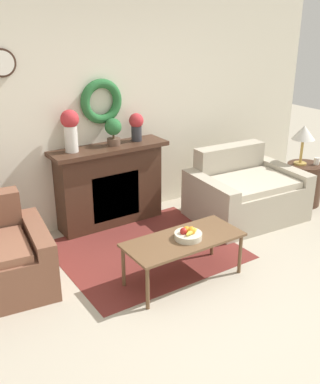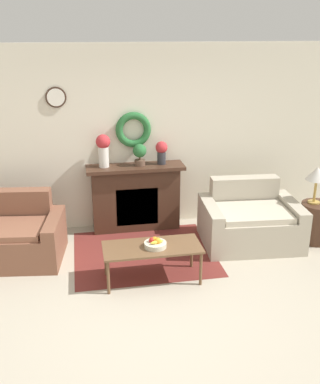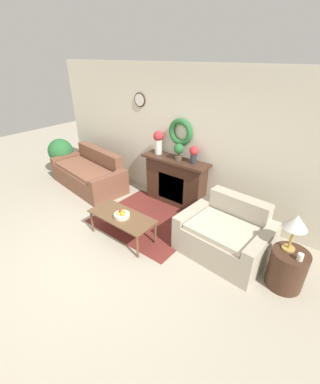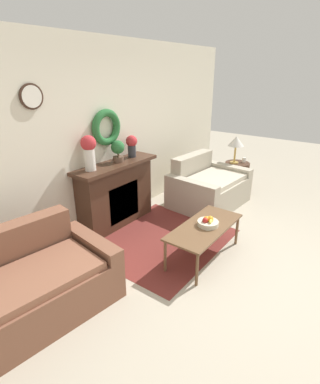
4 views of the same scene
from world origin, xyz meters
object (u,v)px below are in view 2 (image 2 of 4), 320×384
at_px(coffee_table, 152,249).
at_px(loveseat_right, 250,221).
at_px(fireplace, 136,197).
at_px(potted_plant_on_mantel, 140,153).
at_px(side_table_by_loveseat, 317,222).
at_px(fruit_bowl, 155,244).
at_px(vase_on_mantel_left, 103,148).
at_px(table_lamp, 317,175).
at_px(vase_on_mantel_right, 161,151).

bearing_deg(coffee_table, loveseat_right, 26.67).
relative_size(fireplace, potted_plant_on_mantel, 4.46).
bearing_deg(side_table_by_loveseat, fruit_bowl, -164.90).
xyz_separation_m(fireplace, coffee_table, (-0.01, -1.54, -0.10)).
relative_size(fruit_bowl, vase_on_mantel_left, 0.56).
height_order(fruit_bowl, table_lamp, table_lamp).
xyz_separation_m(table_lamp, vase_on_mantel_right, (-2.02, 0.86, 0.21)).
distance_m(side_table_by_loveseat, table_lamp, 0.70).
relative_size(loveseat_right, side_table_by_loveseat, 2.47).
xyz_separation_m(loveseat_right, vase_on_mantel_left, (-1.96, 0.78, 0.96)).
bearing_deg(coffee_table, potted_plant_on_mantel, 87.11).
relative_size(fruit_bowl, potted_plant_on_mantel, 0.83).
relative_size(side_table_by_loveseat, vase_on_mantel_left, 1.19).
bearing_deg(coffee_table, fireplace, 89.70).
xyz_separation_m(fruit_bowl, vase_on_mantel_left, (-0.48, 1.57, 0.78)).
distance_m(fireplace, vase_on_mantel_right, 0.79).
xyz_separation_m(fireplace, potted_plant_on_mantel, (0.07, -0.01, 0.68)).
height_order(fireplace, fruit_bowl, fireplace).
distance_m(fireplace, table_lamp, 2.60).
xyz_separation_m(fireplace, fruit_bowl, (0.03, -1.56, -0.01)).
distance_m(fruit_bowl, vase_on_mantel_right, 1.75).
xyz_separation_m(fruit_bowl, vase_on_mantel_right, (0.37, 1.57, 0.70)).
distance_m(loveseat_right, vase_on_mantel_left, 2.32).
distance_m(loveseat_right, table_lamp, 1.12).
bearing_deg(table_lamp, coffee_table, -164.25).
height_order(loveseat_right, vase_on_mantel_right, vase_on_mantel_right).
xyz_separation_m(side_table_by_loveseat, table_lamp, (-0.06, 0.05, 0.70)).
xyz_separation_m(loveseat_right, coffee_table, (-1.52, -0.77, 0.09)).
distance_m(fruit_bowl, potted_plant_on_mantel, 1.69).
bearing_deg(vase_on_mantel_right, potted_plant_on_mantel, -176.47).
xyz_separation_m(table_lamp, vase_on_mantel_left, (-2.86, 0.86, 0.29)).
height_order(table_lamp, vase_on_mantel_left, vase_on_mantel_left).
xyz_separation_m(fireplace, loveseat_right, (1.52, -0.77, -0.19)).
relative_size(fireplace, vase_on_mantel_right, 4.23).
xyz_separation_m(coffee_table, fruit_bowl, (0.03, -0.02, 0.09)).
bearing_deg(vase_on_mantel_right, fireplace, -179.18).
distance_m(fireplace, side_table_by_loveseat, 2.64).
relative_size(fruit_bowl, side_table_by_loveseat, 0.47).
xyz_separation_m(vase_on_mantel_left, vase_on_mantel_right, (0.84, 0.00, -0.08)).
xyz_separation_m(table_lamp, potted_plant_on_mantel, (-2.35, 0.84, 0.20)).
bearing_deg(fireplace, potted_plant_on_mantel, -11.82).
relative_size(coffee_table, vase_on_mantel_right, 3.46).
xyz_separation_m(side_table_by_loveseat, vase_on_mantel_left, (-2.92, 0.91, 0.99)).
bearing_deg(vase_on_mantel_left, loveseat_right, -21.54).
bearing_deg(vase_on_mantel_left, coffee_table, -74.02).
height_order(side_table_by_loveseat, table_lamp, table_lamp).
xyz_separation_m(coffee_table, side_table_by_loveseat, (2.48, 0.64, -0.13)).
xyz_separation_m(fruit_bowl, side_table_by_loveseat, (2.45, 0.66, -0.21)).
xyz_separation_m(loveseat_right, vase_on_mantel_right, (-1.12, 0.78, 0.88)).
distance_m(loveseat_right, fruit_bowl, 1.70).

